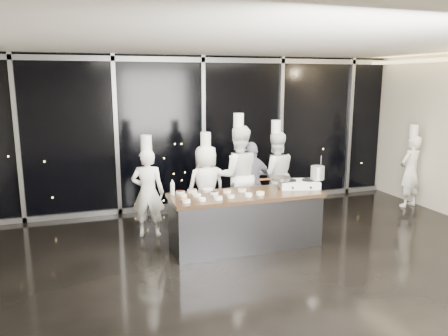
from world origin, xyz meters
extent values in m
plane|color=black|center=(0.00, 0.00, 0.00)|extent=(9.00, 9.00, 0.00)
cube|color=#BEB8A2|center=(0.00, 3.50, 1.60)|extent=(9.00, 0.02, 3.20)
cube|color=white|center=(0.00, 0.00, 3.20)|extent=(9.00, 7.00, 0.02)
cube|color=black|center=(0.00, 3.44, 1.60)|extent=(8.90, 0.04, 3.18)
cube|color=gray|center=(0.00, 3.39, 3.10)|extent=(8.90, 0.08, 0.10)
cube|color=gray|center=(0.00, 3.39, 0.05)|extent=(8.90, 0.08, 0.10)
cube|color=gray|center=(-3.60, 3.39, 1.60)|extent=(0.08, 0.08, 3.20)
cube|color=gray|center=(-1.80, 3.39, 1.60)|extent=(0.08, 0.08, 3.20)
cube|color=gray|center=(0.00, 3.39, 1.60)|extent=(0.08, 0.08, 3.20)
cube|color=gray|center=(1.80, 3.39, 1.60)|extent=(0.08, 0.08, 3.20)
cube|color=gray|center=(3.60, 3.39, 1.60)|extent=(0.08, 0.08, 3.20)
cube|color=#36363B|center=(0.00, 0.90, 0.42)|extent=(2.40, 0.80, 0.84)
cube|color=#3E2E1A|center=(0.00, 0.90, 0.87)|extent=(2.46, 0.86, 0.06)
cube|color=white|center=(1.00, 0.98, 0.96)|extent=(0.74, 0.56, 0.12)
cylinder|color=black|center=(0.84, 1.02, 1.03)|extent=(0.27, 0.27, 0.02)
cylinder|color=black|center=(1.16, 0.93, 1.03)|extent=(0.27, 0.27, 0.02)
cylinder|color=black|center=(0.80, 0.81, 0.95)|extent=(0.04, 0.03, 0.04)
cylinder|color=black|center=(1.09, 0.73, 0.95)|extent=(0.04, 0.03, 0.04)
cylinder|color=slate|center=(0.69, 1.05, 1.07)|extent=(0.40, 0.40, 0.06)
cube|color=#4C2B14|center=(0.41, 1.12, 1.07)|extent=(0.24, 0.09, 0.02)
cylinder|color=silver|center=(1.30, 0.89, 1.15)|extent=(0.28, 0.28, 0.23)
cylinder|color=white|center=(-1.04, 0.69, 0.92)|extent=(0.13, 0.13, 0.04)
cylinder|color=orange|center=(-1.04, 0.69, 0.94)|extent=(0.11, 0.11, 0.01)
cylinder|color=white|center=(-1.01, 0.99, 0.92)|extent=(0.11, 0.11, 0.04)
cylinder|color=#C7C68C|center=(-1.01, 0.99, 0.94)|extent=(0.09, 0.09, 0.01)
cylinder|color=white|center=(-1.01, 1.21, 0.92)|extent=(0.13, 0.13, 0.04)
cylinder|color=black|center=(-1.01, 1.21, 0.94)|extent=(0.11, 0.11, 0.01)
cylinder|color=white|center=(-0.79, 0.69, 0.92)|extent=(0.11, 0.11, 0.04)
cylinder|color=white|center=(-0.79, 0.69, 0.94)|extent=(0.09, 0.09, 0.01)
cylinder|color=white|center=(-0.80, 0.96, 0.92)|extent=(0.13, 0.13, 0.04)
cylinder|color=tan|center=(-0.80, 0.96, 0.94)|extent=(0.11, 0.11, 0.01)
cylinder|color=white|center=(-0.81, 1.23, 0.92)|extent=(0.15, 0.15, 0.04)
cylinder|color=#935D49|center=(-0.81, 1.23, 0.94)|extent=(0.13, 0.13, 0.01)
cylinder|color=white|center=(-0.53, 0.70, 0.92)|extent=(0.14, 0.14, 0.04)
cylinder|color=tan|center=(-0.53, 0.70, 0.94)|extent=(0.11, 0.11, 0.01)
cylinder|color=white|center=(-0.50, 1.00, 0.92)|extent=(0.14, 0.14, 0.04)
cylinder|color=black|center=(-0.50, 1.00, 0.94)|extent=(0.11, 0.11, 0.01)
cylinder|color=white|center=(-0.55, 1.21, 0.92)|extent=(0.17, 0.17, 0.04)
cylinder|color=silver|center=(-0.55, 1.21, 0.94)|extent=(0.14, 0.14, 0.01)
cylinder|color=white|center=(-0.31, 0.73, 0.92)|extent=(0.11, 0.11, 0.04)
cylinder|color=#A37541|center=(-0.31, 0.73, 0.94)|extent=(0.09, 0.09, 0.01)
cylinder|color=white|center=(-0.28, 1.03, 0.92)|extent=(0.13, 0.13, 0.04)
cylinder|color=#A1725C|center=(-0.28, 1.03, 0.94)|extent=(0.11, 0.11, 0.01)
cylinder|color=white|center=(-0.02, 0.72, 0.92)|extent=(0.12, 0.12, 0.04)
cylinder|color=beige|center=(-0.02, 0.72, 0.94)|extent=(0.10, 0.10, 0.01)
cylinder|color=white|center=(-0.02, 1.03, 0.92)|extent=(0.14, 0.14, 0.04)
cylinder|color=brown|center=(-0.02, 1.03, 0.94)|extent=(0.11, 0.11, 0.01)
cylinder|color=white|center=(0.19, 0.76, 0.92)|extent=(0.13, 0.13, 0.04)
cylinder|color=gold|center=(0.19, 0.76, 0.94)|extent=(0.11, 0.11, 0.01)
cylinder|color=silver|center=(-1.14, 1.19, 1.00)|extent=(0.07, 0.07, 0.19)
cone|color=silver|center=(-1.14, 1.19, 1.12)|extent=(0.06, 0.06, 0.06)
imported|color=white|center=(-1.43, 1.90, 0.78)|extent=(0.65, 0.52, 1.56)
cylinder|color=white|center=(-1.43, 1.90, 1.66)|extent=(0.24, 0.24, 0.26)
imported|color=white|center=(-0.33, 2.09, 0.77)|extent=(0.83, 0.62, 1.54)
cylinder|color=white|center=(-0.33, 2.09, 1.64)|extent=(0.22, 0.22, 0.26)
imported|color=white|center=(0.29, 2.04, 0.94)|extent=(1.03, 0.86, 1.87)
cylinder|color=white|center=(0.29, 2.04, 1.97)|extent=(0.22, 0.22, 0.26)
imported|color=#16193D|center=(0.54, 1.98, 0.79)|extent=(0.99, 0.62, 1.57)
imported|color=white|center=(1.16, 2.27, 0.85)|extent=(0.91, 0.76, 1.70)
cylinder|color=white|center=(1.16, 2.27, 1.80)|extent=(0.22, 0.22, 0.26)
imported|color=white|center=(4.20, 1.97, 0.77)|extent=(0.64, 0.50, 1.55)
cylinder|color=white|center=(4.20, 1.97, 1.65)|extent=(0.23, 0.23, 0.26)
camera|label=1|loc=(-2.49, -5.47, 2.71)|focal=35.00mm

